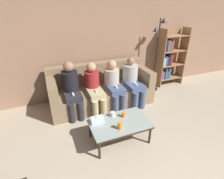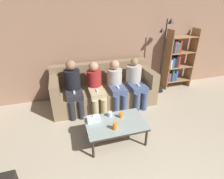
{
  "view_description": "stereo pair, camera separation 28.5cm",
  "coord_description": "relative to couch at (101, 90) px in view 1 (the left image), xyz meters",
  "views": [
    {
      "loc": [
        -1.12,
        -0.5,
        2.19
      ],
      "look_at": [
        0.0,
        2.28,
        0.67
      ],
      "focal_mm": 28.0,
      "sensor_mm": 36.0,
      "label": 1
    },
    {
      "loc": [
        -0.85,
        -0.6,
        2.19
      ],
      "look_at": [
        0.0,
        2.28,
        0.67
      ],
      "focal_mm": 28.0,
      "sensor_mm": 36.0,
      "label": 2
    }
  ],
  "objects": [
    {
      "name": "cup_far_center",
      "position": [
        -0.17,
        -1.15,
        0.1
      ],
      "size": [
        0.08,
        0.08,
        0.09
      ],
      "color": "silver",
      "rests_on": "coffee_table"
    },
    {
      "name": "tissue_box",
      "position": [
        -0.47,
        -1.21,
        0.1
      ],
      "size": [
        0.22,
        0.12,
        0.13
      ],
      "color": "silver",
      "rests_on": "coffee_table"
    },
    {
      "name": "seated_person_mid_right",
      "position": [
        0.23,
        -0.23,
        0.24
      ],
      "size": [
        0.33,
        0.68,
        1.06
      ],
      "color": "#47567A",
      "rests_on": "ground_plane"
    },
    {
      "name": "wall_back",
      "position": [
        0.0,
        0.52,
        0.97
      ],
      "size": [
        12.0,
        0.06,
        2.6
      ],
      "color": "#9E755B",
      "rests_on": "ground_plane"
    },
    {
      "name": "couch",
      "position": [
        0.0,
        0.0,
        0.0
      ],
      "size": [
        2.32,
        0.9,
        0.91
      ],
      "color": "#897051",
      "rests_on": "ground_plane"
    },
    {
      "name": "cup_near_left",
      "position": [
        -0.19,
        -1.5,
        0.11
      ],
      "size": [
        0.07,
        0.07,
        0.12
      ],
      "color": "orange",
      "rests_on": "coffee_table"
    },
    {
      "name": "seated_person_left_end",
      "position": [
        -0.7,
        -0.21,
        0.28
      ],
      "size": [
        0.33,
        0.64,
        1.14
      ],
      "color": "#28282D",
      "rests_on": "ground_plane"
    },
    {
      "name": "cup_near_right",
      "position": [
        0.01,
        -1.23,
        0.1
      ],
      "size": [
        0.07,
        0.07,
        0.09
      ],
      "color": "orange",
      "rests_on": "coffee_table"
    },
    {
      "name": "seated_person_mid_left",
      "position": [
        -0.23,
        -0.25,
        0.24
      ],
      "size": [
        0.32,
        0.71,
        1.07
      ],
      "color": "tan",
      "rests_on": "ground_plane"
    },
    {
      "name": "bookshelf",
      "position": [
        2.1,
        0.29,
        0.43
      ],
      "size": [
        0.78,
        0.32,
        1.58
      ],
      "color": "#9E754C",
      "rests_on": "ground_plane"
    },
    {
      "name": "coffee_table",
      "position": [
        -0.12,
        -1.35,
        0.01
      ],
      "size": [
        1.0,
        0.63,
        0.38
      ],
      "color": "#8C9E99",
      "rests_on": "ground_plane"
    },
    {
      "name": "seated_person_right_end",
      "position": [
        0.7,
        -0.23,
        0.24
      ],
      "size": [
        0.35,
        0.72,
        1.06
      ],
      "color": "#47567A",
      "rests_on": "ground_plane"
    },
    {
      "name": "standing_lamp",
      "position": [
        1.58,
        0.14,
        0.81
      ],
      "size": [
        0.31,
        0.26,
        1.85
      ],
      "color": "black",
      "rests_on": "ground_plane"
    }
  ]
}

